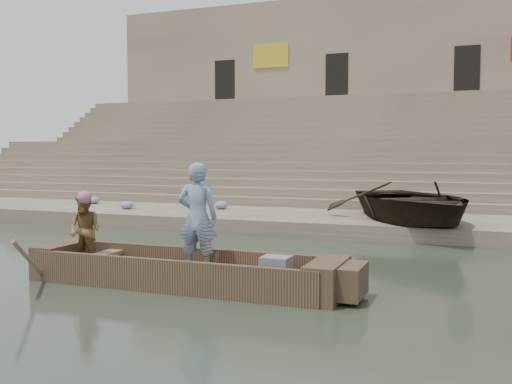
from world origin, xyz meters
The scene contains 13 objects.
ground centered at (0.00, 0.00, 0.00)m, with size 120.00×120.00×0.00m, color #2C3729.
lower_landing centered at (0.00, 8.00, 0.20)m, with size 32.00×4.00×0.40m, color gray.
mid_landing centered at (0.00, 15.50, 1.40)m, with size 32.00×3.00×2.80m, color gray.
upper_landing centered at (0.00, 22.50, 2.60)m, with size 32.00×3.00×5.20m, color gray.
ghat_steps centered at (0.00, 17.19, 1.80)m, with size 32.00×11.00×5.20m.
building_wall centered at (0.00, 26.50, 5.60)m, with size 32.00×5.07×11.20m.
main_rowboat centered at (1.00, -0.16, 0.11)m, with size 5.00×1.30×0.22m, color brown.
rowboat_trim centered at (1.21, -0.17, 0.31)m, with size 6.04×2.63×1.99m.
standing_man centered at (1.19, 0.02, 1.18)m, with size 0.70×0.46×1.92m, color navy.
rowing_man centered at (-1.00, -0.23, 0.88)m, with size 0.64×0.50×1.32m, color #27752C.
television centered at (2.69, -0.16, 0.42)m, with size 0.46×0.42×0.40m.
beached_rowboat centered at (4.02, 7.42, 0.96)m, with size 3.83×5.36×1.11m, color #2D2116.
cloth_bundles centered at (-1.14, 8.39, 0.53)m, with size 12.89×1.72×0.26m.
Camera 1 is at (5.75, -9.01, 2.32)m, focal length 40.84 mm.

